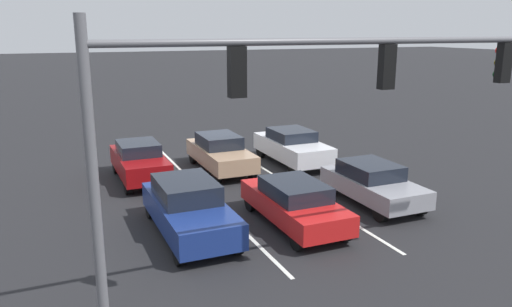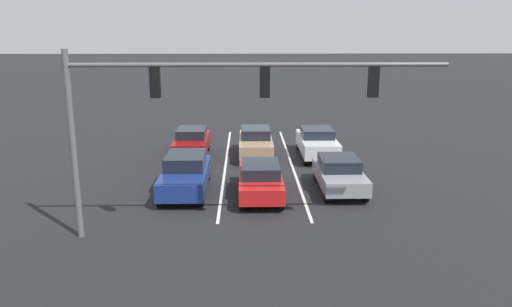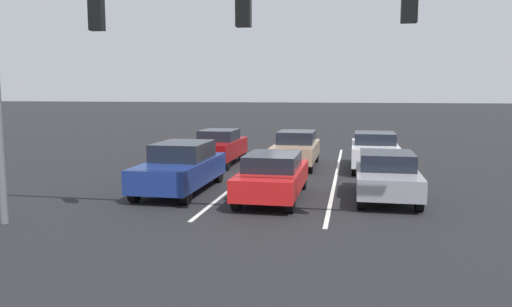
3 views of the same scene
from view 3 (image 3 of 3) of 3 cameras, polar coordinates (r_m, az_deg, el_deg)
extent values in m
plane|color=black|center=(22.53, 5.06, -1.25)|extent=(240.00, 240.00, 0.00)
cube|color=silver|center=(20.22, 9.19, -2.27)|extent=(0.12, 16.45, 0.01)
cube|color=silver|center=(20.61, -0.28, -2.00)|extent=(0.12, 16.45, 0.01)
cube|color=red|center=(15.26, 1.95, -2.90)|extent=(1.75, 4.47, 0.62)
cube|color=black|center=(15.12, 1.93, -0.90)|extent=(1.54, 2.17, 0.47)
cube|color=red|center=(17.30, 5.11, -1.21)|extent=(0.24, 0.06, 0.12)
cube|color=red|center=(17.47, 1.10, -1.10)|extent=(0.24, 0.06, 0.12)
cylinder|color=black|center=(13.59, 3.94, -5.51)|extent=(0.22, 0.62, 0.62)
cylinder|color=black|center=(13.85, -2.22, -5.26)|extent=(0.22, 0.62, 0.62)
cylinder|color=black|center=(16.85, 5.35, -3.04)|extent=(0.22, 0.62, 0.62)
cylinder|color=black|center=(17.06, 0.36, -2.88)|extent=(0.22, 0.62, 0.62)
cube|color=navy|center=(16.56, -8.64, -2.03)|extent=(1.85, 4.71, 0.73)
cube|color=black|center=(16.74, -8.34, 0.32)|extent=(1.63, 2.23, 0.57)
cube|color=red|center=(18.52, -4.36, -0.42)|extent=(0.24, 0.06, 0.12)
cube|color=red|center=(18.91, -8.14, -0.32)|extent=(0.24, 0.06, 0.12)
cylinder|color=black|center=(14.69, -8.05, -4.64)|extent=(0.22, 0.60, 0.60)
cylinder|color=black|center=(15.28, -13.71, -4.32)|extent=(0.22, 0.60, 0.60)
cylinder|color=black|center=(18.08, -4.32, -2.36)|extent=(0.22, 0.60, 0.60)
cylinder|color=black|center=(18.56, -9.06, -2.18)|extent=(0.22, 0.60, 0.60)
cube|color=gray|center=(15.72, 14.71, -2.82)|extent=(1.81, 4.11, 0.60)
cube|color=black|center=(15.85, 14.73, -0.74)|extent=(1.59, 2.01, 0.49)
cube|color=red|center=(17.73, 16.36, -1.27)|extent=(0.24, 0.06, 0.12)
cube|color=red|center=(17.66, 12.27, -1.18)|extent=(0.24, 0.06, 0.12)
cylinder|color=black|center=(14.40, 18.13, -5.06)|extent=(0.22, 0.66, 0.66)
cylinder|color=black|center=(14.29, 11.94, -4.95)|extent=(0.22, 0.66, 0.66)
cylinder|color=black|center=(17.29, 16.94, -3.01)|extent=(0.22, 0.66, 0.66)
cylinder|color=black|center=(17.19, 11.80, -2.90)|extent=(0.22, 0.66, 0.66)
cube|color=maroon|center=(22.35, -4.28, 0.55)|extent=(1.72, 4.28, 0.74)
cube|color=black|center=(22.38, -4.23, 2.12)|extent=(1.52, 1.91, 0.48)
cube|color=red|center=(24.21, -1.60, 1.51)|extent=(0.24, 0.06, 0.12)
cube|color=red|center=(24.50, -4.35, 1.56)|extent=(0.24, 0.06, 0.12)
cylinder|color=black|center=(20.74, -3.44, -0.98)|extent=(0.22, 0.71, 0.71)
cylinder|color=black|center=(21.15, -7.28, -0.87)|extent=(0.22, 0.71, 0.71)
cylinder|color=black|center=(23.70, -1.59, 0.05)|extent=(0.22, 0.71, 0.71)
cylinder|color=black|center=(24.06, -4.99, 0.13)|extent=(0.22, 0.71, 0.71)
cube|color=tan|center=(21.81, 4.60, 0.28)|extent=(1.76, 4.50, 0.67)
cube|color=black|center=(21.94, 4.67, 1.89)|extent=(1.55, 2.04, 0.52)
cube|color=red|center=(23.92, 6.67, 1.27)|extent=(0.24, 0.06, 0.12)
cube|color=red|center=(24.04, 3.73, 1.33)|extent=(0.24, 0.06, 0.12)
cylinder|color=black|center=(20.14, 6.18, -1.28)|extent=(0.22, 0.69, 0.69)
cylinder|color=black|center=(20.32, 1.96, -1.17)|extent=(0.22, 0.69, 0.69)
cylinder|color=black|center=(23.42, 6.87, -0.11)|extent=(0.22, 0.69, 0.69)
cylinder|color=black|center=(23.57, 3.23, -0.02)|extent=(0.22, 0.69, 0.69)
cube|color=silver|center=(21.46, 13.38, 0.10)|extent=(1.87, 4.53, 0.75)
cube|color=black|center=(21.52, 13.41, 1.74)|extent=(1.64, 1.99, 0.47)
cube|color=red|center=(23.68, 14.76, 1.16)|extent=(0.24, 0.06, 0.12)
cube|color=red|center=(23.63, 11.60, 1.24)|extent=(0.24, 0.06, 0.12)
cylinder|color=black|center=(19.91, 15.84, -1.60)|extent=(0.22, 0.70, 0.70)
cylinder|color=black|center=(19.84, 11.22, -1.50)|extent=(0.22, 0.70, 0.70)
cylinder|color=black|center=(23.20, 15.17, -0.37)|extent=(0.22, 0.70, 0.70)
cylinder|color=black|center=(23.13, 11.20, -0.27)|extent=(0.22, 0.70, 0.70)
sphere|color=#4C420C|center=(11.08, 17.06, 16.41)|extent=(0.20, 0.20, 0.20)
sphere|color=#0A3814|center=(11.04, 17.01, 14.95)|extent=(0.20, 0.20, 0.20)
cube|color=black|center=(11.13, -1.45, 16.68)|extent=(0.32, 0.22, 0.95)
sphere|color=#4C420C|center=(11.28, -1.27, 16.55)|extent=(0.20, 0.20, 0.20)
sphere|color=#0A3814|center=(11.24, -1.26, 15.11)|extent=(0.20, 0.20, 0.20)
cube|color=black|center=(12.32, -17.79, 15.42)|extent=(0.32, 0.22, 0.95)
sphere|color=#4C420C|center=(12.46, -17.42, 15.34)|extent=(0.20, 0.20, 0.20)
sphere|color=#0A3814|center=(12.42, -17.37, 14.04)|extent=(0.20, 0.20, 0.20)
camera|label=1|loc=(9.73, -69.02, 18.30)|focal=35.00mm
camera|label=2|loc=(6.72, -140.24, 25.36)|focal=35.00mm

